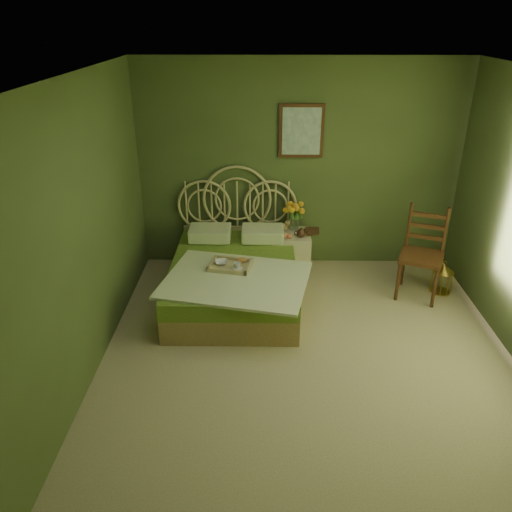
{
  "coord_description": "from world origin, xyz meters",
  "views": [
    {
      "loc": [
        -0.45,
        -3.82,
        3.02
      ],
      "look_at": [
        -0.52,
        1.0,
        0.67
      ],
      "focal_mm": 35.0,
      "sensor_mm": 36.0,
      "label": 1
    }
  ],
  "objects_px": {
    "nightstand": "(291,246)",
    "birdcage": "(442,278)",
    "chair": "(420,247)",
    "bed": "(234,274)"
  },
  "relations": [
    {
      "from": "nightstand",
      "to": "chair",
      "type": "relative_size",
      "value": 0.9
    },
    {
      "from": "nightstand",
      "to": "birdcage",
      "type": "relative_size",
      "value": 2.62
    },
    {
      "from": "bed",
      "to": "chair",
      "type": "distance_m",
      "value": 2.18
    },
    {
      "from": "nightstand",
      "to": "birdcage",
      "type": "bearing_deg",
      "value": -16.6
    },
    {
      "from": "nightstand",
      "to": "chair",
      "type": "height_order",
      "value": "chair"
    },
    {
      "from": "nightstand",
      "to": "birdcage",
      "type": "height_order",
      "value": "nightstand"
    },
    {
      "from": "nightstand",
      "to": "bed",
      "type": "bearing_deg",
      "value": -135.83
    },
    {
      "from": "nightstand",
      "to": "birdcage",
      "type": "distance_m",
      "value": 1.87
    },
    {
      "from": "bed",
      "to": "nightstand",
      "type": "bearing_deg",
      "value": 44.17
    },
    {
      "from": "birdcage",
      "to": "chair",
      "type": "bearing_deg",
      "value": -179.8
    }
  ]
}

